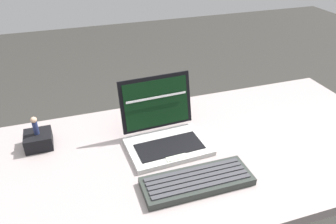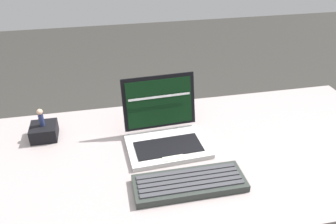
# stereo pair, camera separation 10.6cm
# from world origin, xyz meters

# --- Properties ---
(desk) EXTENTS (1.67, 0.70, 0.71)m
(desk) POSITION_xyz_m (0.00, 0.00, 0.61)
(desk) COLOR gray
(desk) RESTS_ON ground
(laptop_front) EXTENTS (0.27, 0.24, 0.21)m
(laptop_front) POSITION_xyz_m (0.02, 0.07, 0.75)
(laptop_front) COLOR beige
(laptop_front) RESTS_ON desk
(external_keyboard) EXTENTS (0.32, 0.12, 0.03)m
(external_keyboard) POSITION_xyz_m (0.04, -0.15, 0.72)
(external_keyboard) COLOR #2A2F2B
(external_keyboard) RESTS_ON desk
(figurine_stand) EXTENTS (0.09, 0.09, 0.05)m
(figurine_stand) POSITION_xyz_m (-0.39, 0.19, 0.73)
(figurine_stand) COLOR black
(figurine_stand) RESTS_ON desk
(figurine) EXTENTS (0.02, 0.02, 0.06)m
(figurine) POSITION_xyz_m (-0.39, 0.19, 0.79)
(figurine) COLOR navy
(figurine) RESTS_ON figurine_stand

